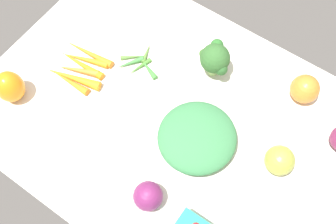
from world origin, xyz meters
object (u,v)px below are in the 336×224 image
(leafy_greens_clump, at_px, (197,137))
(heirloom_tomato_green, at_px, (280,160))
(okra_pile, at_px, (139,63))
(red_onion_near_basket, at_px, (148,196))
(bell_pepper_orange, at_px, (10,87))
(carrot_bunch, at_px, (79,68))
(heirloom_tomato_orange, at_px, (305,89))
(broccoli_head, at_px, (215,58))

(leafy_greens_clump, xyz_separation_m, heirloom_tomato_green, (-0.21, -0.06, 0.01))
(okra_pile, relative_size, red_onion_near_basket, 1.85)
(leafy_greens_clump, xyz_separation_m, bell_pepper_orange, (0.50, 0.17, 0.02))
(carrot_bunch, height_order, okra_pile, carrot_bunch)
(red_onion_near_basket, height_order, heirloom_tomato_green, heirloom_tomato_green)
(heirloom_tomato_green, bearing_deg, leafy_greens_clump, 17.01)
(carrot_bunch, bearing_deg, okra_pile, -138.16)
(heirloom_tomato_orange, xyz_separation_m, broccoli_head, (0.25, 0.07, 0.03))
(heirloom_tomato_green, distance_m, broccoli_head, 0.33)
(carrot_bunch, distance_m, leafy_greens_clump, 0.40)
(broccoli_head, bearing_deg, red_onion_near_basket, 99.49)
(okra_pile, bearing_deg, bell_pepper_orange, 51.76)
(okra_pile, xyz_separation_m, bell_pepper_orange, (0.22, 0.28, 0.04))
(bell_pepper_orange, distance_m, heirloom_tomato_green, 0.74)
(carrot_bunch, height_order, red_onion_near_basket, red_onion_near_basket)
(carrot_bunch, relative_size, heirloom_tomato_green, 2.43)
(broccoli_head, bearing_deg, bell_pepper_orange, 42.93)
(okra_pile, bearing_deg, broccoli_head, -151.91)
(okra_pile, xyz_separation_m, leafy_greens_clump, (-0.27, 0.11, 0.02))
(heirloom_tomato_green, bearing_deg, bell_pepper_orange, 18.58)
(heirloom_tomato_green, bearing_deg, broccoli_head, -27.49)
(carrot_bunch, height_order, heirloom_tomato_green, heirloom_tomato_green)
(okra_pile, height_order, leafy_greens_clump, leafy_greens_clump)
(red_onion_near_basket, distance_m, leafy_greens_clump, 0.20)
(bell_pepper_orange, bearing_deg, okra_pile, -128.24)
(bell_pepper_orange, bearing_deg, broccoli_head, -137.07)
(carrot_bunch, relative_size, bell_pepper_orange, 1.87)
(heirloom_tomato_green, bearing_deg, carrot_bunch, 6.44)
(red_onion_near_basket, bearing_deg, broccoli_head, -80.51)
(carrot_bunch, distance_m, okra_pile, 0.18)
(leafy_greens_clump, distance_m, broccoli_head, 0.23)
(carrot_bunch, xyz_separation_m, heirloom_tomato_green, (-0.61, -0.07, 0.03))
(bell_pepper_orange, height_order, broccoli_head, broccoli_head)
(red_onion_near_basket, xyz_separation_m, leafy_greens_clump, (-0.01, -0.20, -0.01))
(bell_pepper_orange, relative_size, heirloom_tomato_green, 1.30)
(heirloom_tomato_orange, distance_m, bell_pepper_orange, 0.81)
(carrot_bunch, distance_m, red_onion_near_basket, 0.44)
(carrot_bunch, distance_m, bell_pepper_orange, 0.20)
(bell_pepper_orange, xyz_separation_m, broccoli_head, (-0.42, -0.39, 0.02))
(okra_pile, relative_size, bell_pepper_orange, 1.36)
(red_onion_near_basket, relative_size, leafy_greens_clump, 0.35)
(heirloom_tomato_orange, bearing_deg, broccoli_head, 16.31)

